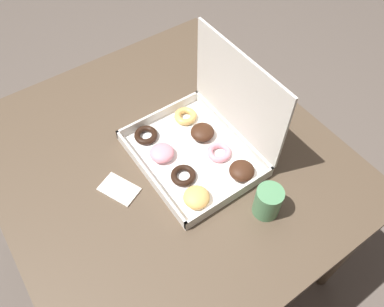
# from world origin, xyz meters

# --- Properties ---
(ground_plane) EXTENTS (8.00, 8.00, 0.00)m
(ground_plane) POSITION_xyz_m (0.00, 0.00, 0.00)
(ground_plane) COLOR #564C44
(dining_table) EXTENTS (1.09, 1.00, 0.73)m
(dining_table) POSITION_xyz_m (0.00, 0.00, 0.64)
(dining_table) COLOR #4C3D2D
(dining_table) RESTS_ON ground_plane
(donut_box) EXTENTS (0.39, 0.32, 0.32)m
(donut_box) POSITION_xyz_m (0.06, 0.11, 0.79)
(donut_box) COLOR white
(donut_box) RESTS_ON dining_table
(coffee_mug) EXTENTS (0.07, 0.07, 0.10)m
(coffee_mug) POSITION_xyz_m (0.32, 0.13, 0.78)
(coffee_mug) COLOR #4C8456
(coffee_mug) RESTS_ON dining_table
(paper_napkin) EXTENTS (0.13, 0.11, 0.01)m
(paper_napkin) POSITION_xyz_m (0.03, -0.18, 0.73)
(paper_napkin) COLOR silver
(paper_napkin) RESTS_ON dining_table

